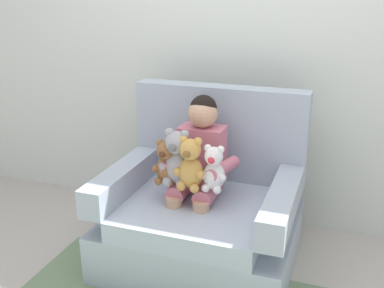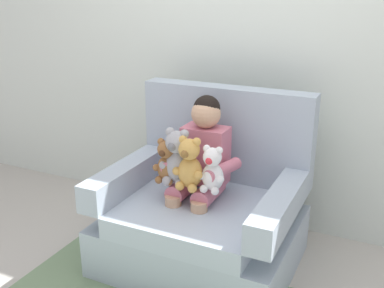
# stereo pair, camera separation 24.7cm
# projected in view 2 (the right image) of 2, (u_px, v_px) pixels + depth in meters

# --- Properties ---
(ground_plane) EXTENTS (8.00, 8.00, 0.00)m
(ground_plane) POSITION_uv_depth(u_px,v_px,m) (201.00, 262.00, 2.75)
(ground_plane) COLOR #ADA89E
(back_wall) EXTENTS (6.00, 0.10, 2.60)m
(back_wall) POSITION_uv_depth(u_px,v_px,m) (248.00, 31.00, 2.93)
(back_wall) COLOR silver
(back_wall) RESTS_ON ground
(armchair) EXTENTS (1.08, 0.88, 1.00)m
(armchair) POSITION_uv_depth(u_px,v_px,m) (205.00, 212.00, 2.69)
(armchair) COLOR #9EADBC
(armchair) RESTS_ON ground
(seated_child) EXTENTS (0.45, 0.39, 0.82)m
(seated_child) POSITION_uv_depth(u_px,v_px,m) (201.00, 161.00, 2.62)
(seated_child) COLOR #C66B7F
(seated_child) RESTS_ON armchair
(plush_brown) EXTENTS (0.15, 0.12, 0.26)m
(plush_brown) POSITION_uv_depth(u_px,v_px,m) (167.00, 162.00, 2.55)
(plush_brown) COLOR brown
(plush_brown) RESTS_ON armchair
(plush_grey) EXTENTS (0.19, 0.16, 0.32)m
(plush_grey) POSITION_uv_depth(u_px,v_px,m) (177.00, 159.00, 2.52)
(plush_grey) COLOR #9E9EA3
(plush_grey) RESTS_ON armchair
(plush_honey) EXTENTS (0.18, 0.14, 0.30)m
(plush_honey) POSITION_uv_depth(u_px,v_px,m) (189.00, 165.00, 2.46)
(plush_honey) COLOR gold
(plush_honey) RESTS_ON armchair
(plush_white) EXTENTS (0.15, 0.13, 0.26)m
(plush_white) POSITION_uv_depth(u_px,v_px,m) (212.00, 170.00, 2.43)
(plush_white) COLOR white
(plush_white) RESTS_ON armchair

